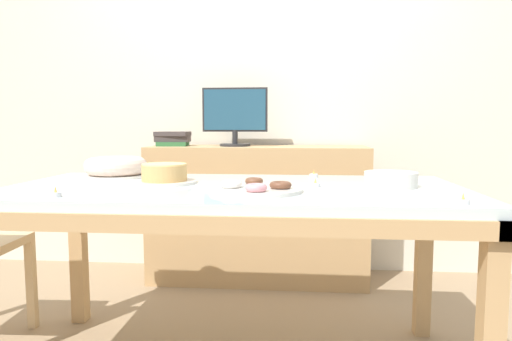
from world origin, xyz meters
TOP-DOWN VIEW (x-y plane):
  - wall_back at (0.00, 1.43)m, footprint 8.00×0.10m
  - dining_table at (0.00, 0.00)m, footprint 1.86×0.90m
  - sideboard at (0.00, 1.13)m, footprint 1.41×0.44m
  - computer_monitor at (-0.15, 1.12)m, footprint 0.42×0.20m
  - book_stack at (-0.56, 1.13)m, footprint 0.23×0.19m
  - cake_chocolate_round at (-0.30, 0.05)m, footprint 0.27×0.27m
  - cake_golden_bundt at (-0.60, 0.27)m, footprint 0.31×0.31m
  - pastry_platter at (0.10, -0.15)m, footprint 0.35×0.35m
  - plate_stack at (0.63, 0.03)m, footprint 0.21×0.21m
  - tealight_near_front at (0.33, -0.00)m, footprint 0.04×0.04m
  - tealight_left_edge at (-0.57, -0.34)m, footprint 0.04×0.04m
  - tealight_near_cakes at (0.77, -0.36)m, footprint 0.04×0.04m
  - tealight_right_edge at (0.72, 0.20)m, footprint 0.04×0.04m
  - tealight_centre at (0.33, 0.34)m, footprint 0.04×0.04m

SIDE VIEW (x-z plane):
  - sideboard at x=0.00m, z-range 0.00..0.88m
  - dining_table at x=0.00m, z-range 0.30..1.07m
  - tealight_near_front at x=0.33m, z-range 0.77..0.80m
  - tealight_left_edge at x=-0.57m, z-range 0.77..0.80m
  - tealight_near_cakes at x=0.77m, z-range 0.77..0.80m
  - tealight_right_edge at x=0.72m, z-range 0.77..0.80m
  - tealight_centre at x=0.33m, z-range 0.77..0.80m
  - pastry_platter at x=0.10m, z-range 0.77..0.81m
  - plate_stack at x=0.63m, z-range 0.78..0.84m
  - cake_chocolate_round at x=-0.30m, z-range 0.77..0.86m
  - cake_golden_bundt at x=-0.60m, z-range 0.77..0.87m
  - book_stack at x=-0.56m, z-range 0.88..0.98m
  - computer_monitor at x=-0.15m, z-range 0.88..1.26m
  - wall_back at x=0.00m, z-range 0.00..2.60m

